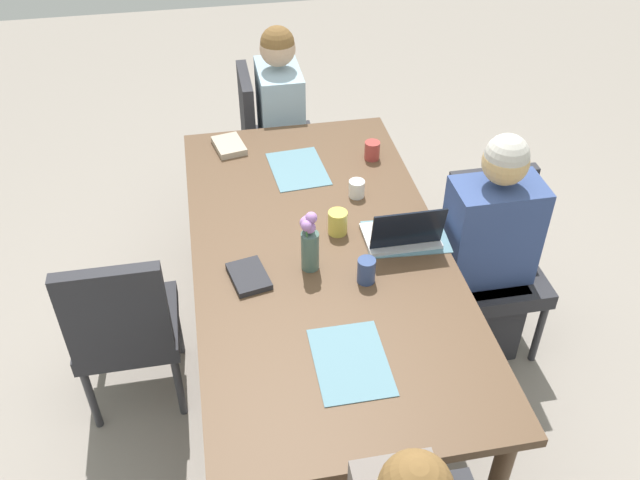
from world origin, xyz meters
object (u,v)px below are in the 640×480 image
object	(u,v)px
chair_head_right_left_far	(268,135)
person_head_right_left_far	(281,135)
chair_near_left_near	(491,253)
chair_far_right_near	(124,324)
coffee_mug_near_right	(366,271)
coffee_mug_centre_right	(338,222)
coffee_mug_centre_left	(372,150)
person_near_left_near	(486,260)
book_red_cover	(229,146)
dining_table	(320,261)
book_blue_cover	(249,276)
laptop_near_left_near	(403,234)
flower_vase	(309,240)
coffee_mug_near_left	(357,189)

from	to	relation	value
chair_head_right_left_far	person_head_right_left_far	bearing A→B (deg)	-128.76
chair_near_left_near	chair_far_right_near	world-z (taller)	same
coffee_mug_near_right	coffee_mug_centre_right	size ratio (longest dim) A/B	0.99
chair_head_right_left_far	coffee_mug_centre_left	size ratio (longest dim) A/B	9.53
coffee_mug_near_right	person_near_left_near	bearing A→B (deg)	-68.42
coffee_mug_near_right	book_red_cover	xyz separation A→B (m)	(1.13, 0.46, -0.04)
chair_far_right_near	person_head_right_left_far	bearing A→B (deg)	-32.03
chair_near_left_near	person_near_left_near	size ratio (longest dim) A/B	0.75
chair_head_right_left_far	coffee_mug_near_right	size ratio (longest dim) A/B	8.30
dining_table	coffee_mug_centre_right	xyz separation A→B (m)	(0.10, -0.10, 0.12)
coffee_mug_centre_right	book_red_cover	world-z (taller)	coffee_mug_centre_right
dining_table	book_blue_cover	xyz separation A→B (m)	(-0.13, 0.32, 0.08)
coffee_mug_centre_right	book_blue_cover	distance (m)	0.48
coffee_mug_centre_left	person_head_right_left_far	bearing A→B (deg)	28.90
laptop_near_left_near	coffee_mug_near_right	size ratio (longest dim) A/B	2.95
coffee_mug_near_right	coffee_mug_centre_right	bearing A→B (deg)	8.35
chair_near_left_near	person_near_left_near	bearing A→B (deg)	141.24
chair_head_right_left_far	person_head_right_left_far	world-z (taller)	person_head_right_left_far
coffee_mug_near_right	book_red_cover	world-z (taller)	coffee_mug_near_right
flower_vase	coffee_mug_near_right	distance (m)	0.26
laptop_near_left_near	person_near_left_near	bearing A→B (deg)	-84.35
laptop_near_left_near	coffee_mug_near_right	world-z (taller)	laptop_near_left_near
coffee_mug_near_left	dining_table	bearing A→B (deg)	145.76
chair_far_right_near	coffee_mug_near_right	distance (m)	1.07
dining_table	chair_far_right_near	distance (m)	0.88
chair_near_left_near	chair_head_right_left_far	distance (m)	1.60
chair_far_right_near	book_blue_cover	distance (m)	0.61
book_red_cover	coffee_mug_near_right	bearing A→B (deg)	-169.64
coffee_mug_near_left	coffee_mug_centre_right	world-z (taller)	coffee_mug_centre_right
book_red_cover	chair_far_right_near	bearing A→B (deg)	138.10
book_red_cover	laptop_near_left_near	bearing A→B (deg)	-155.42
dining_table	chair_head_right_left_far	world-z (taller)	chair_head_right_left_far
coffee_mug_centre_left	coffee_mug_centre_right	distance (m)	0.64
dining_table	book_red_cover	bearing A→B (deg)	19.36
chair_head_right_left_far	coffee_mug_centre_left	world-z (taller)	chair_head_right_left_far
coffee_mug_centre_left	person_near_left_near	bearing A→B (deg)	-147.84
dining_table	person_near_left_near	size ratio (longest dim) A/B	1.80
coffee_mug_near_right	coffee_mug_centre_right	distance (m)	0.33
coffee_mug_near_right	book_red_cover	bearing A→B (deg)	22.24
chair_near_left_near	coffee_mug_centre_left	distance (m)	0.78
flower_vase	book_red_cover	size ratio (longest dim) A/B	1.39
flower_vase	coffee_mug_centre_left	xyz separation A→B (m)	(0.77, -0.46, -0.09)
coffee_mug_near_left	book_blue_cover	distance (m)	0.74
book_blue_cover	person_head_right_left_far	bearing A→B (deg)	-24.57
dining_table	coffee_mug_centre_left	world-z (taller)	coffee_mug_centre_left
chair_far_right_near	book_red_cover	xyz separation A→B (m)	(0.95, -0.55, 0.26)
chair_head_right_left_far	laptop_near_left_near	bearing A→B (deg)	-163.66
chair_far_right_near	coffee_mug_centre_right	world-z (taller)	chair_far_right_near
coffee_mug_near_left	chair_near_left_near	bearing A→B (deg)	-112.60
laptop_near_left_near	book_red_cover	bearing A→B (deg)	36.46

